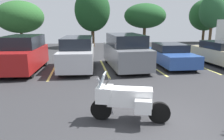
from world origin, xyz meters
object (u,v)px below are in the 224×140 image
car_silver (78,53)px  car_blue (171,55)px  car_red (22,54)px  motorcycle_touring (126,99)px  car_champagne (223,54)px  car_grey (126,51)px

car_silver → car_blue: 5.83m
car_red → motorcycle_touring: bearing=-57.2°
motorcycle_touring → car_blue: bearing=59.2°
motorcycle_touring → car_silver: 7.33m
car_champagne → car_blue: bearing=173.1°
car_silver → car_blue: car_silver is taller
motorcycle_touring → car_grey: bearing=78.7°
car_blue → car_champagne: size_ratio=1.02×
motorcycle_touring → car_grey: size_ratio=0.45×
car_grey → car_champagne: car_grey is taller
car_red → car_champagne: 12.19m
motorcycle_touring → car_red: bearing=122.8°
car_red → car_champagne: bearing=-0.0°
car_red → car_champagne: car_red is taller
motorcycle_touring → car_champagne: 10.38m
car_red → car_blue: size_ratio=0.96×
car_silver → motorcycle_touring: bearing=-78.7°
car_silver → car_grey: 2.85m
motorcycle_touring → car_grey: (1.41, 7.03, 0.33)m
car_silver → car_red: bearing=-175.7°
car_grey → car_silver: bearing=177.0°
car_red → car_blue: bearing=2.5°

